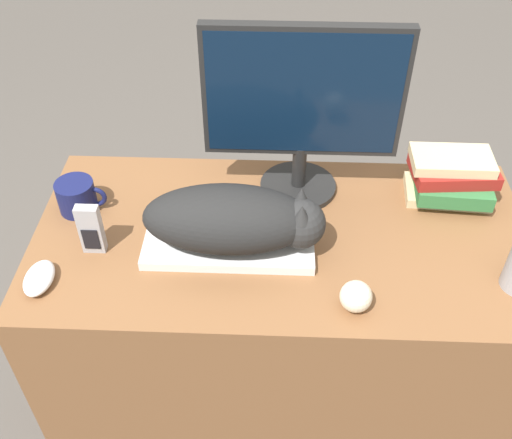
{
  "coord_description": "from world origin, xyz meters",
  "views": [
    {
      "loc": [
        -0.02,
        -0.75,
        1.77
      ],
      "look_at": [
        -0.06,
        0.29,
        0.82
      ],
      "focal_mm": 42.0,
      "sensor_mm": 36.0,
      "label": 1
    }
  ],
  "objects_px": {
    "phone": "(91,229)",
    "book_stack": "(451,177)",
    "cat": "(238,219)",
    "monitor": "(303,103)",
    "keyboard": "(229,246)",
    "baseball": "(356,296)",
    "computer_mouse": "(39,278)",
    "coffee_mug": "(77,196)"
  },
  "relations": [
    {
      "from": "monitor",
      "to": "coffee_mug",
      "type": "xyz_separation_m",
      "value": [
        -0.56,
        -0.1,
        -0.22
      ]
    },
    {
      "from": "computer_mouse",
      "to": "coffee_mug",
      "type": "bearing_deg",
      "value": 84.64
    },
    {
      "from": "keyboard",
      "to": "monitor",
      "type": "distance_m",
      "value": 0.38
    },
    {
      "from": "phone",
      "to": "book_stack",
      "type": "distance_m",
      "value": 0.9
    },
    {
      "from": "keyboard",
      "to": "coffee_mug",
      "type": "height_order",
      "value": "coffee_mug"
    },
    {
      "from": "baseball",
      "to": "keyboard",
      "type": "bearing_deg",
      "value": 150.16
    },
    {
      "from": "phone",
      "to": "book_stack",
      "type": "xyz_separation_m",
      "value": [
        0.87,
        0.23,
        -0.0
      ]
    },
    {
      "from": "cat",
      "to": "phone",
      "type": "relative_size",
      "value": 3.17
    },
    {
      "from": "book_stack",
      "to": "baseball",
      "type": "bearing_deg",
      "value": -125.24
    },
    {
      "from": "keyboard",
      "to": "coffee_mug",
      "type": "relative_size",
      "value": 3.2
    },
    {
      "from": "baseball",
      "to": "book_stack",
      "type": "distance_m",
      "value": 0.47
    },
    {
      "from": "baseball",
      "to": "book_stack",
      "type": "relative_size",
      "value": 0.32
    },
    {
      "from": "computer_mouse",
      "to": "monitor",
      "type": "bearing_deg",
      "value": 31.53
    },
    {
      "from": "computer_mouse",
      "to": "coffee_mug",
      "type": "xyz_separation_m",
      "value": [
        0.02,
        0.26,
        0.02
      ]
    },
    {
      "from": "cat",
      "to": "monitor",
      "type": "distance_m",
      "value": 0.32
    },
    {
      "from": "monitor",
      "to": "cat",
      "type": "bearing_deg",
      "value": -121.38
    },
    {
      "from": "cat",
      "to": "phone",
      "type": "distance_m",
      "value": 0.34
    },
    {
      "from": "book_stack",
      "to": "computer_mouse",
      "type": "bearing_deg",
      "value": -160.46
    },
    {
      "from": "keyboard",
      "to": "coffee_mug",
      "type": "xyz_separation_m",
      "value": [
        -0.39,
        0.13,
        0.03
      ]
    },
    {
      "from": "monitor",
      "to": "baseball",
      "type": "xyz_separation_m",
      "value": [
        0.12,
        -0.4,
        -0.23
      ]
    },
    {
      "from": "baseball",
      "to": "book_stack",
      "type": "height_order",
      "value": "book_stack"
    },
    {
      "from": "coffee_mug",
      "to": "baseball",
      "type": "bearing_deg",
      "value": -23.69
    },
    {
      "from": "computer_mouse",
      "to": "baseball",
      "type": "distance_m",
      "value": 0.7
    },
    {
      "from": "cat",
      "to": "book_stack",
      "type": "distance_m",
      "value": 0.58
    },
    {
      "from": "monitor",
      "to": "computer_mouse",
      "type": "height_order",
      "value": "monitor"
    },
    {
      "from": "book_stack",
      "to": "keyboard",
      "type": "bearing_deg",
      "value": -158.17
    },
    {
      "from": "computer_mouse",
      "to": "phone",
      "type": "distance_m",
      "value": 0.16
    },
    {
      "from": "keyboard",
      "to": "baseball",
      "type": "distance_m",
      "value": 0.33
    },
    {
      "from": "coffee_mug",
      "to": "phone",
      "type": "bearing_deg",
      "value": -62.82
    },
    {
      "from": "monitor",
      "to": "book_stack",
      "type": "bearing_deg",
      "value": -1.77
    },
    {
      "from": "cat",
      "to": "coffee_mug",
      "type": "distance_m",
      "value": 0.44
    },
    {
      "from": "cat",
      "to": "monitor",
      "type": "relative_size",
      "value": 0.87
    },
    {
      "from": "computer_mouse",
      "to": "book_stack",
      "type": "relative_size",
      "value": 0.49
    },
    {
      "from": "keyboard",
      "to": "book_stack",
      "type": "height_order",
      "value": "book_stack"
    },
    {
      "from": "coffee_mug",
      "to": "phone",
      "type": "relative_size",
      "value": 0.95
    },
    {
      "from": "cat",
      "to": "monitor",
      "type": "xyz_separation_m",
      "value": [
        0.14,
        0.23,
        0.16
      ]
    },
    {
      "from": "book_stack",
      "to": "coffee_mug",
      "type": "bearing_deg",
      "value": -174.61
    },
    {
      "from": "cat",
      "to": "computer_mouse",
      "type": "height_order",
      "value": "cat"
    },
    {
      "from": "keyboard",
      "to": "phone",
      "type": "distance_m",
      "value": 0.32
    },
    {
      "from": "cat",
      "to": "phone",
      "type": "xyz_separation_m",
      "value": [
        -0.34,
        -0.01,
        -0.03
      ]
    },
    {
      "from": "keyboard",
      "to": "computer_mouse",
      "type": "distance_m",
      "value": 0.43
    },
    {
      "from": "keyboard",
      "to": "monitor",
      "type": "relative_size",
      "value": 0.84
    }
  ]
}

